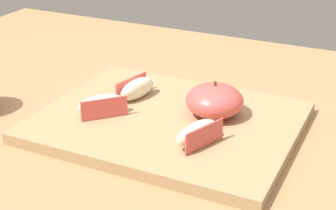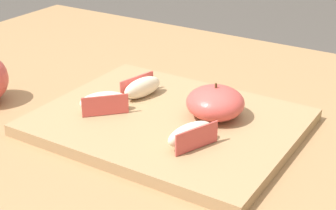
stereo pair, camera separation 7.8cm
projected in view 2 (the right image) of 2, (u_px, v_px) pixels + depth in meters
dining_table at (142, 170)px, 0.89m from camera, size 1.20×0.90×0.77m
cutting_board at (168, 122)px, 0.79m from camera, size 0.38×0.30×0.02m
apple_half_skin_up at (215, 103)px, 0.77m from camera, size 0.09×0.09×0.06m
apple_wedge_middle at (104, 102)px, 0.79m from camera, size 0.07×0.07×0.03m
apple_wedge_near_knife at (142, 87)px, 0.85m from camera, size 0.04×0.08×0.03m
apple_wedge_left at (191, 135)px, 0.70m from camera, size 0.05×0.08×0.03m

